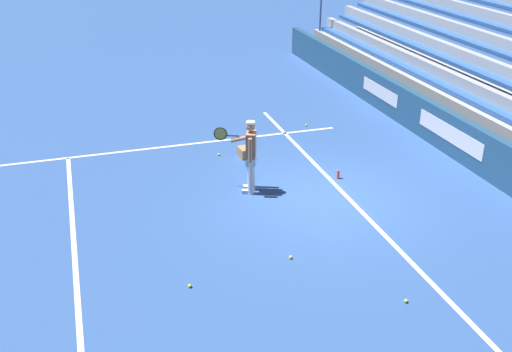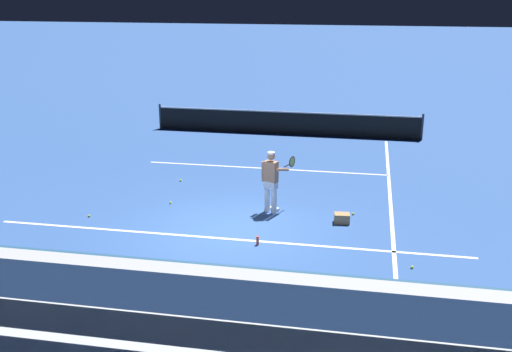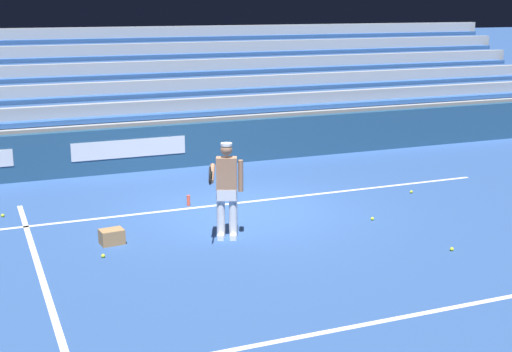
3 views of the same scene
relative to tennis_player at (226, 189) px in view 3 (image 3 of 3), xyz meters
The scene contains 14 objects.
ground_plane 1.96m from the tennis_player, 119.32° to the right, with size 160.00×160.00×0.00m, color #2D5193.
court_baseline_white 2.37m from the tennis_player, 112.92° to the right, with size 12.00×0.10×0.01m, color white.
court_sideline_white 4.19m from the tennis_player, 37.28° to the left, with size 0.10×12.00×0.01m, color white.
court_service_line_white 4.16m from the tennis_player, 102.13° to the left, with size 8.22×0.10×0.01m, color white.
back_wall_sponsor_board 5.76m from the tennis_player, 98.45° to the right, with size 26.14×0.25×1.10m.
bleacher_stand 8.36m from the tennis_player, 95.87° to the right, with size 24.83×4.00×3.85m.
tennis_player is the anchor object (origin of this frame).
ball_box_cardboard 2.15m from the tennis_player, 12.95° to the right, with size 0.40×0.30×0.26m, color #A87F51.
tennis_ball_far_left 3.98m from the tennis_player, 147.50° to the left, with size 0.07×0.07×0.07m, color #CCE533.
tennis_ball_near_player 2.40m from the tennis_player, ahead, with size 0.07×0.07×0.07m, color #CCE533.
tennis_ball_by_box 4.68m from the tennis_player, 38.03° to the right, with size 0.07×0.07×0.07m, color #CCE533.
tennis_ball_on_baseline 3.07m from the tennis_player, behind, with size 0.07×0.07×0.07m, color #CCE533.
tennis_ball_toward_net 5.02m from the tennis_player, 164.73° to the right, with size 0.07×0.07×0.07m, color #CCE533.
water_bottle 2.36m from the tennis_player, 89.25° to the right, with size 0.07×0.07×0.22m, color #EA4C33.
Camera 3 is at (4.94, 12.86, 4.09)m, focal length 50.00 mm.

